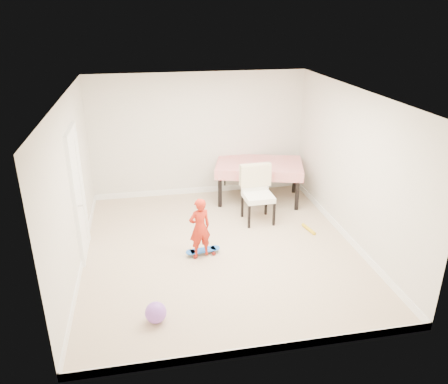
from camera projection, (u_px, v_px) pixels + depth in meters
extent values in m
plane|color=tan|center=(220.00, 249.00, 7.39)|extent=(5.00, 5.00, 0.00)
cube|color=white|center=(220.00, 95.00, 6.39)|extent=(4.50, 5.00, 0.04)
cube|color=beige|center=(199.00, 135.00, 9.13)|extent=(4.50, 0.04, 2.60)
cube|color=beige|center=(262.00, 258.00, 4.64)|extent=(4.50, 0.04, 2.60)
cube|color=beige|center=(73.00, 187.00, 6.50)|extent=(0.04, 5.00, 2.60)
cube|color=beige|center=(352.00, 168.00, 7.27)|extent=(0.04, 5.00, 2.60)
cube|color=white|center=(78.00, 196.00, 6.88)|extent=(0.11, 0.94, 2.11)
cube|color=white|center=(200.00, 190.00, 9.62)|extent=(4.50, 0.02, 0.12)
cube|color=white|center=(259.00, 350.00, 5.12)|extent=(4.50, 0.02, 0.12)
cube|color=white|center=(83.00, 259.00, 6.98)|extent=(0.02, 5.00, 0.12)
cube|color=white|center=(344.00, 234.00, 7.76)|extent=(0.02, 5.00, 0.12)
imported|color=#B42212|center=(200.00, 229.00, 6.96)|extent=(0.42, 0.33, 1.00)
sphere|color=#9354CB|center=(156.00, 313.00, 5.62)|extent=(0.28, 0.28, 0.28)
cylinder|color=gold|center=(309.00, 229.00, 7.98)|extent=(0.14, 0.40, 0.06)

